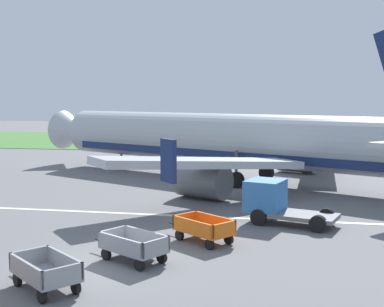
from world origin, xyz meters
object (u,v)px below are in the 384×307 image
(airplane, at_px, (235,140))
(baggage_cart_third_in_row, at_px, (133,246))
(baggage_cart_fourth_in_row, at_px, (204,228))
(service_truck_beside_carts, at_px, (275,201))
(baggage_cart_second_in_row, at_px, (45,271))

(airplane, bearing_deg, baggage_cart_third_in_row, -95.44)
(baggage_cart_fourth_in_row, distance_m, service_truck_beside_carts, 5.01)
(baggage_cart_fourth_in_row, xyz_separation_m, service_truck_beside_carts, (2.89, 4.07, 0.50))
(baggage_cart_second_in_row, bearing_deg, baggage_cart_third_in_row, 59.60)
(baggage_cart_fourth_in_row, relative_size, service_truck_beside_carts, 0.69)
(airplane, bearing_deg, service_truck_beside_carts, -75.13)
(baggage_cart_second_in_row, bearing_deg, baggage_cart_fourth_in_row, 57.03)
(airplane, relative_size, baggage_cart_fourth_in_row, 10.79)
(service_truck_beside_carts, bearing_deg, airplane, 104.87)
(airplane, xyz_separation_m, baggage_cart_third_in_row, (-1.84, -19.29, -2.45))
(airplane, distance_m, baggage_cart_third_in_row, 19.53)
(baggage_cart_second_in_row, height_order, baggage_cart_third_in_row, same)
(airplane, distance_m, baggage_cart_fourth_in_row, 16.43)
(airplane, relative_size, service_truck_beside_carts, 7.45)
(baggage_cart_fourth_in_row, bearing_deg, baggage_cart_third_in_row, -125.57)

